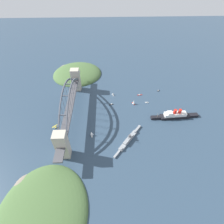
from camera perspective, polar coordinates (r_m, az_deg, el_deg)
ground_plane at (r=351.52m, az=-13.12°, el=-1.27°), size 1400.00×1400.00×0.00m
harbor_arch_bridge at (r=332.14m, az=-13.90°, el=2.27°), size 244.69×18.69×68.30m
headland_west_shore at (r=480.09m, az=-11.81°, el=12.51°), size 123.90×128.60×29.75m
headland_east_shore at (r=267.32m, az=-22.90°, el=-28.99°), size 138.99×118.01×23.78m
ocean_liner at (r=358.02m, az=20.50°, el=-1.03°), size 16.28×96.23×20.49m
naval_cruiser at (r=300.96m, az=5.52°, el=-9.32°), size 68.66×55.09×16.77m
seaplane_taxiing_near_bridge at (r=337.16m, az=-18.71°, el=-4.74°), size 9.25×9.31×4.94m
small_boat_0 at (r=379.25m, az=11.67°, el=3.15°), size 2.45×8.29×2.34m
small_boat_1 at (r=308.04m, az=-6.86°, el=-7.22°), size 10.58×6.28×9.87m
small_boat_2 at (r=420.19m, az=15.35°, el=6.96°), size 4.41×6.65×2.32m
small_boat_3 at (r=398.19m, az=9.30°, el=5.74°), size 3.02×12.03×1.83m
small_boat_4 at (r=391.45m, az=0.28°, el=6.14°), size 6.81×5.29×7.07m
small_boat_5 at (r=367.00m, az=-0.21°, el=2.61°), size 3.29×8.98×2.30m
small_boat_6 at (r=368.50m, az=7.34°, el=3.25°), size 9.45×6.89×10.81m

